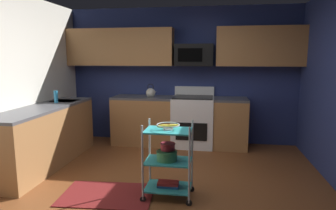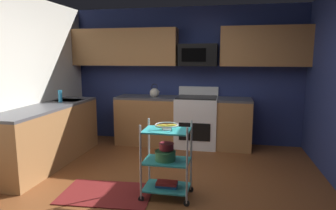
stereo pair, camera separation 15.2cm
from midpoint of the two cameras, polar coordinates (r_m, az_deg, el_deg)
floor at (r=3.79m, az=-1.16°, el=-17.10°), size 4.40×4.80×0.04m
wall_back at (r=5.80m, az=4.14°, el=5.64°), size 4.52×0.06×2.60m
counter_run at (r=5.18m, az=-7.25°, el=-4.20°), size 3.46×2.78×0.92m
oven_range at (r=5.57m, az=6.31°, el=-3.10°), size 0.76×0.65×1.10m
upper_cabinets at (r=5.61m, az=3.33°, el=11.14°), size 4.40×0.33×0.70m
microwave at (r=5.54m, az=6.64°, el=9.57°), size 0.70×0.39×0.40m
rolling_cart at (r=3.54m, az=1.00°, el=-10.73°), size 0.60×0.39×0.91m
fruit_bowl at (r=3.42m, az=1.02°, el=-4.05°), size 0.27×0.27×0.07m
mixing_bowl_large at (r=3.52m, az=0.74°, el=-9.70°), size 0.25×0.25×0.11m
mixing_bowl_small at (r=3.53m, az=0.93°, el=-7.99°), size 0.18×0.18×0.08m
book_stack at (r=3.65m, az=0.99°, el=-15.05°), size 0.26×0.15×0.06m
kettle at (r=5.61m, az=-1.84°, el=2.42°), size 0.21×0.18×0.26m
dish_soap_bottle at (r=5.20m, az=-19.33°, el=1.63°), size 0.06×0.06×0.20m
floor_rug at (r=3.84m, az=-10.58°, el=-16.45°), size 1.15×0.78×0.01m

